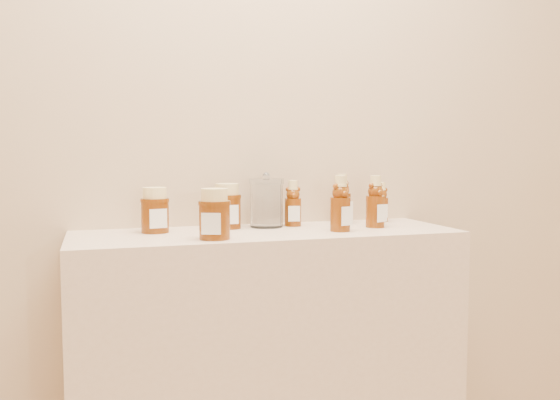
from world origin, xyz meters
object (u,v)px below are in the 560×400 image
object	(u,v)px
bear_bottle_back_left	(293,200)
bear_bottle_front_left	(340,200)
glass_canister	(266,201)
display_table	(268,371)
honey_jar_left	(155,210)

from	to	relation	value
bear_bottle_back_left	bear_bottle_front_left	size ratio (longest dim) A/B	0.88
glass_canister	display_table	bearing A→B (deg)	-104.46
bear_bottle_front_left	display_table	bearing A→B (deg)	145.91
display_table	glass_canister	xyz separation A→B (m)	(0.03, 0.10, 0.54)
honey_jar_left	glass_canister	size ratio (longest dim) A/B	0.80
bear_bottle_back_left	glass_canister	bearing A→B (deg)	-167.90
bear_bottle_front_left	honey_jar_left	distance (m)	0.58
bear_bottle_back_left	honey_jar_left	size ratio (longest dim) A/B	1.24
display_table	honey_jar_left	world-z (taller)	honey_jar_left
bear_bottle_back_left	display_table	bearing A→B (deg)	-128.14
bear_bottle_back_left	honey_jar_left	xyz separation A→B (m)	(-0.46, -0.03, -0.02)
bear_bottle_front_left	bear_bottle_back_left	bearing A→B (deg)	102.59
glass_canister	honey_jar_left	bearing A→B (deg)	-176.08
display_table	glass_canister	bearing A→B (deg)	75.54
display_table	bear_bottle_front_left	xyz separation A→B (m)	(0.22, -0.06, 0.55)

